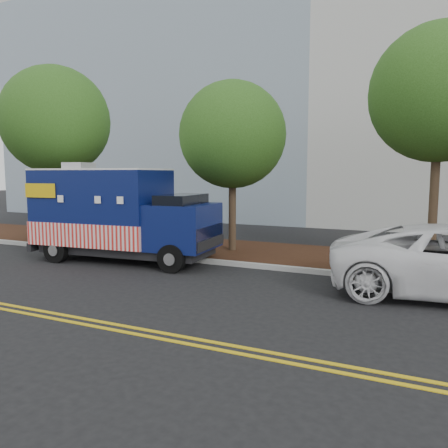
% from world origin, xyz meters
% --- Properties ---
extents(ground, '(120.00, 120.00, 0.00)m').
position_xyz_m(ground, '(0.00, 0.00, 0.00)').
color(ground, black).
rests_on(ground, ground).
extents(curb, '(120.00, 0.18, 0.15)m').
position_xyz_m(curb, '(0.00, 1.40, 0.07)').
color(curb, '#9E9E99').
rests_on(curb, ground).
extents(mulch_strip, '(120.00, 4.00, 0.15)m').
position_xyz_m(mulch_strip, '(0.00, 3.50, 0.07)').
color(mulch_strip, black).
rests_on(mulch_strip, ground).
extents(centerline_near, '(120.00, 0.10, 0.01)m').
position_xyz_m(centerline_near, '(0.00, -4.45, 0.01)').
color(centerline_near, gold).
rests_on(centerline_near, ground).
extents(centerline_far, '(120.00, 0.10, 0.01)m').
position_xyz_m(centerline_far, '(0.00, -4.70, 0.01)').
color(centerline_far, gold).
rests_on(centerline_far, ground).
extents(tree_a, '(4.40, 4.40, 7.24)m').
position_xyz_m(tree_a, '(-6.16, 2.76, 5.03)').
color(tree_a, '#38281C').
rests_on(tree_a, ground).
extents(tree_b, '(3.72, 3.72, 6.07)m').
position_xyz_m(tree_b, '(1.58, 3.25, 4.20)').
color(tree_b, '#38281C').
rests_on(tree_b, ground).
extents(tree_c, '(4.02, 4.02, 7.22)m').
position_xyz_m(tree_c, '(8.01, 3.64, 5.19)').
color(tree_c, '#38281C').
rests_on(tree_c, ground).
extents(sign_post, '(0.06, 0.06, 2.40)m').
position_xyz_m(sign_post, '(-4.08, 1.88, 1.20)').
color(sign_post, '#473828').
rests_on(sign_post, ground).
extents(food_truck, '(6.31, 2.78, 3.24)m').
position_xyz_m(food_truck, '(-1.42, 0.60, 1.47)').
color(food_truck, black).
rests_on(food_truck, ground).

